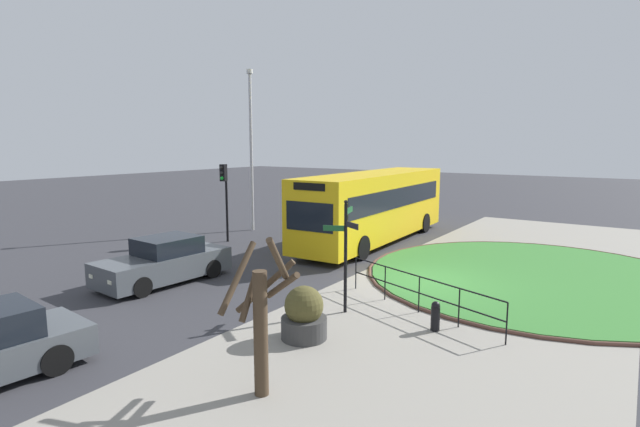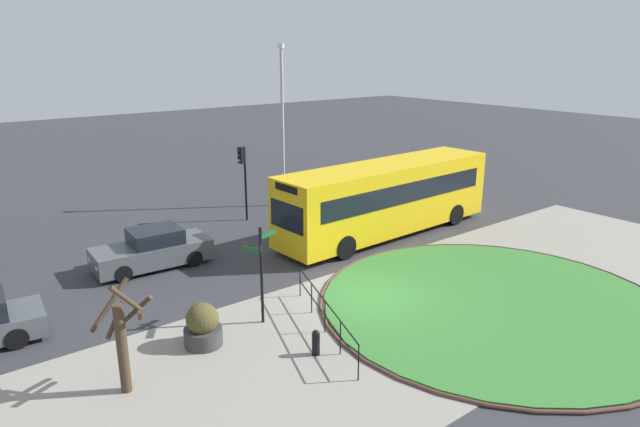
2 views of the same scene
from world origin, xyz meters
The scene contains 13 objects.
ground centered at (0.00, 0.00, 0.00)m, with size 120.00×120.00×0.00m, color #333338.
sidewalk_paving centered at (0.00, -1.77, 0.01)m, with size 32.00×8.45×0.02m, color gray.
grass_island centered at (2.90, -2.91, 0.05)m, with size 11.33×11.33×0.10m, color #387A33.
grass_kerb_ring centered at (2.90, -2.91, 0.06)m, with size 11.64×11.64×0.11m, color brown.
signpost_directional centered at (-3.78, 0.77, 1.85)m, with size 1.03×1.12×3.13m.
bollard_foreground centered at (-3.66, -1.77, 0.39)m, with size 0.22×0.22×0.77m.
railing_grass_edge centered at (-2.66, -0.91, 0.68)m, with size 1.84×5.07×1.05m.
bus_yellow centered at (5.29, 4.67, 1.75)m, with size 11.31×2.95×3.26m.
car_near_lane centered at (-4.67, 7.30, 0.69)m, with size 4.49×2.06×1.52m.
traffic_light_near centered at (1.24, 10.40, 2.69)m, with size 0.48×0.31×3.67m.
lamppost_tall centered at (4.35, 11.55, 4.49)m, with size 0.32×0.32×8.40m.
planter_near_signpost centered at (-5.87, 0.65, 0.58)m, with size 1.10×1.10×1.30m.
street_tree_bare centered at (-8.34, -0.19, 1.51)m, with size 1.41×1.47×3.07m.
Camera 1 is at (-14.68, -5.82, 4.62)m, focal length 26.99 mm.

